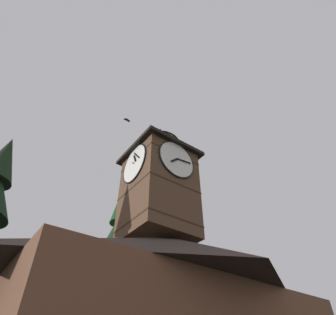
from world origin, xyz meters
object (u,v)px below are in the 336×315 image
object	(u,v)px
pine_tree_behind	(112,299)
flying_bird_high	(127,120)
moon	(151,282)
clock_tower	(159,183)

from	to	relation	value
pine_tree_behind	flying_bird_high	world-z (taller)	flying_bird_high
moon	clock_tower	bearing A→B (deg)	57.47
pine_tree_behind	flying_bird_high	bearing A→B (deg)	59.45
clock_tower	pine_tree_behind	distance (m)	9.40
pine_tree_behind	clock_tower	bearing A→B (deg)	81.57
pine_tree_behind	flying_bird_high	size ratio (longest dim) A/B	30.97
moon	flying_bird_high	bearing A→B (deg)	52.94
pine_tree_behind	flying_bird_high	xyz separation A→B (m)	(3.01, 5.10, 12.70)
flying_bird_high	moon	bearing A→B (deg)	-127.06
pine_tree_behind	moon	size ratio (longest dim) A/B	11.41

